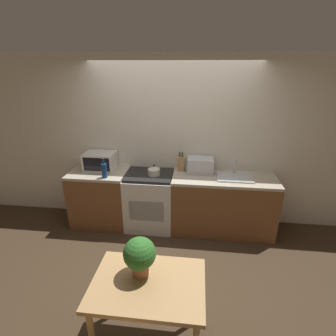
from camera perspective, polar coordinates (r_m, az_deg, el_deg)
name	(u,v)px	position (r m, az deg, el deg)	size (l,w,h in m)	color
ground_plane	(165,256)	(3.79, -0.75, -18.58)	(16.00, 16.00, 0.00)	#3D2D1E
wall_back	(173,143)	(4.11, 1.09, 5.48)	(10.00, 0.06, 2.60)	silver
counter_left_run	(101,197)	(4.38, -14.39, -6.20)	(0.88, 0.62, 0.90)	brown
counter_right_run	(222,204)	(4.13, 11.76, -7.74)	(1.53, 0.62, 0.90)	brown
stove_range	(150,200)	(4.17, -3.96, -7.03)	(0.73, 0.62, 0.90)	silver
kettle	(154,171)	(3.90, -3.08, -0.58)	(0.18, 0.18, 0.17)	beige
microwave	(100,161)	(4.25, -14.56, 1.51)	(0.47, 0.34, 0.27)	silver
bottle	(104,170)	(3.91, -13.73, -0.47)	(0.08, 0.08, 0.30)	navy
knife_block	(181,163)	(4.05, 2.81, 0.99)	(0.10, 0.08, 0.30)	tan
toaster_oven	(200,165)	(4.01, 7.04, 0.58)	(0.40, 0.27, 0.23)	silver
sink_basin	(235,177)	(3.95, 14.31, -1.86)	(0.52, 0.36, 0.24)	silver
dining_table	(148,292)	(2.46, -4.31, -25.24)	(0.95, 0.68, 0.75)	tan
potted_plant	(140,255)	(2.33, -6.19, -18.28)	(0.28, 0.28, 0.36)	#9E5B3D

